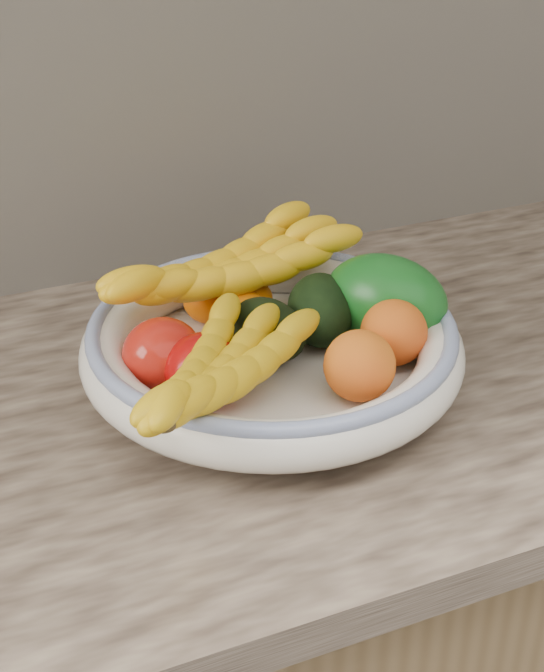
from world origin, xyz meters
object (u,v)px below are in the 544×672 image
at_px(fruit_bowl, 272,346).
at_px(green_mango, 385,300).
at_px(banana_bunch_back, 228,276).
at_px(banana_bunch_front, 218,379).

xyz_separation_m(fruit_bowl, green_mango, (0.13, -0.00, 0.03)).
bearing_deg(banana_bunch_back, green_mango, -48.25).
bearing_deg(fruit_bowl, banana_bunch_front, -135.73).
relative_size(fruit_bowl, green_mango, 2.87).
relative_size(fruit_bowl, banana_bunch_back, 1.22).
distance_m(green_mango, banana_bunch_back, 0.17).
xyz_separation_m(banana_bunch_back, banana_bunch_front, (-0.08, -0.18, -0.01)).
height_order(green_mango, banana_bunch_front, green_mango).
height_order(green_mango, banana_bunch_back, green_mango).
height_order(fruit_bowl, green_mango, green_mango).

